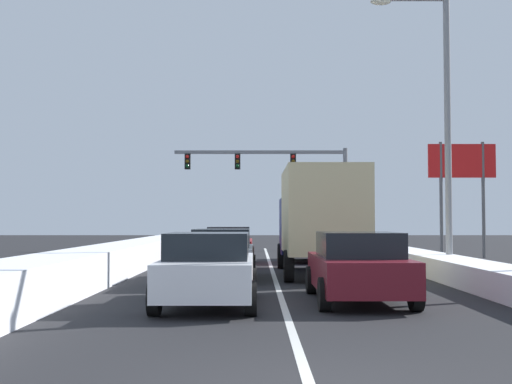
{
  "coord_description": "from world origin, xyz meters",
  "views": [
    {
      "loc": [
        -0.57,
        -6.79,
        1.76
      ],
      "look_at": [
        -0.44,
        23.6,
        3.08
      ],
      "focal_mm": 46.4,
      "sensor_mm": 36.0,
      "label": 1
    }
  ],
  "objects": [
    {
      "name": "sedan_maroon_right_lane_nearest",
      "position": [
        1.65,
        7.62,
        0.76
      ],
      "size": [
        2.0,
        4.5,
        1.51
      ],
      "color": "maroon",
      "rests_on": "ground"
    },
    {
      "name": "snow_bank_right_shoulder",
      "position": [
        5.3,
        16.75,
        0.32
      ],
      "size": [
        1.39,
        36.85,
        0.65
      ],
      "primitive_type": "cube",
      "color": "white",
      "rests_on": "ground"
    },
    {
      "name": "sedan_red_center_lane_third",
      "position": [
        -1.65,
        20.03,
        0.76
      ],
      "size": [
        2.0,
        4.5,
        1.51
      ],
      "color": "maroon",
      "rests_on": "ground"
    },
    {
      "name": "roadside_sign_right",
      "position": [
        9.21,
        24.48,
        4.02
      ],
      "size": [
        3.2,
        0.16,
        5.5
      ],
      "color": "#59595B",
      "rests_on": "ground"
    },
    {
      "name": "snow_bank_left_shoulder",
      "position": [
        -5.3,
        16.75,
        0.47
      ],
      "size": [
        1.74,
        36.85,
        0.93
      ],
      "primitive_type": "cube",
      "color": "white",
      "rests_on": "ground"
    },
    {
      "name": "sedan_white_center_lane_nearest",
      "position": [
        -1.56,
        6.99,
        0.76
      ],
      "size": [
        2.0,
        4.5,
        1.51
      ],
      "color": "silver",
      "rests_on": "ground"
    },
    {
      "name": "sedan_charcoal_right_lane_third",
      "position": [
        1.7,
        21.81,
        0.76
      ],
      "size": [
        2.0,
        4.5,
        1.51
      ],
      "color": "#38383D",
      "rests_on": "ground"
    },
    {
      "name": "street_lamp_right_mid",
      "position": [
        5.49,
        15.07,
        5.51
      ],
      "size": [
        2.66,
        0.36,
        9.36
      ],
      "color": "gray",
      "rests_on": "ground"
    },
    {
      "name": "lane_stripe_between_right_lane_and_center_lane",
      "position": [
        -0.0,
        16.75,
        0.0
      ],
      "size": [
        0.14,
        36.85,
        0.01
      ],
      "primitive_type": "cube",
      "color": "silver",
      "rests_on": "ground"
    },
    {
      "name": "sedan_silver_center_lane_second",
      "position": [
        -1.59,
        13.11,
        0.76
      ],
      "size": [
        2.0,
        4.5,
        1.51
      ],
      "color": "#B7BABF",
      "rests_on": "ground"
    },
    {
      "name": "traffic_light_gantry",
      "position": [
        1.18,
        33.48,
        4.72
      ],
      "size": [
        10.6,
        0.47,
        6.2
      ],
      "color": "slate",
      "rests_on": "ground"
    },
    {
      "name": "ground_plane",
      "position": [
        0.0,
        13.4,
        0.0
      ],
      "size": [
        120.0,
        120.0,
        0.0
      ],
      "primitive_type": "plane",
      "color": "black"
    },
    {
      "name": "box_truck_right_lane_second",
      "position": [
        1.49,
        14.6,
        1.9
      ],
      "size": [
        2.53,
        7.2,
        3.36
      ],
      "color": "navy",
      "rests_on": "ground"
    }
  ]
}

